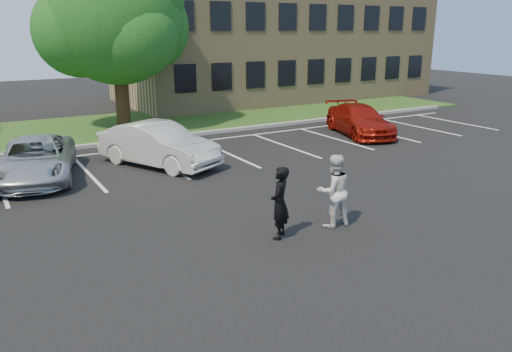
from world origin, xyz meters
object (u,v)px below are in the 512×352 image
(tree, at_px, (117,19))
(car_white_sedan, at_px, (158,145))
(office_building, at_px, (275,39))
(car_silver_minivan, at_px, (36,159))
(man_white_shirt, at_px, (334,191))
(car_red_compact, at_px, (360,120))
(man_black_suit, at_px, (280,203))

(tree, xyz_separation_m, car_white_sedan, (-1.10, -8.07, -4.55))
(office_building, distance_m, car_white_sedan, 20.51)
(tree, bearing_deg, car_silver_minivan, -124.59)
(tree, xyz_separation_m, car_silver_minivan, (-5.26, -7.63, -4.65))
(man_white_shirt, bearing_deg, car_silver_minivan, -45.82)
(man_white_shirt, xyz_separation_m, car_red_compact, (8.46, 8.46, -0.25))
(man_white_shirt, bearing_deg, office_building, -110.55)
(man_white_shirt, distance_m, car_silver_minivan, 10.28)
(tree, relative_size, man_black_suit, 4.90)
(man_black_suit, height_order, car_red_compact, man_black_suit)
(tree, bearing_deg, office_building, 25.51)
(man_black_suit, bearing_deg, car_red_compact, 175.02)
(man_white_shirt, relative_size, car_red_compact, 0.39)
(man_white_shirt, height_order, car_white_sedan, man_white_shirt)
(tree, bearing_deg, car_red_compact, -39.41)
(office_building, xyz_separation_m, car_white_sedan, (-14.27, -14.35, -3.36))
(man_black_suit, distance_m, car_red_compact, 13.11)
(car_silver_minivan, bearing_deg, office_building, 50.88)
(office_building, distance_m, tree, 14.64)
(office_building, bearing_deg, man_black_suit, -122.32)
(office_building, bearing_deg, car_red_compact, -106.13)
(car_red_compact, bearing_deg, man_black_suit, -123.27)
(tree, height_order, car_red_compact, tree)
(man_black_suit, height_order, car_silver_minivan, man_black_suit)
(tree, relative_size, car_red_compact, 1.82)
(man_white_shirt, xyz_separation_m, car_white_sedan, (-1.81, 7.93, -0.15))
(office_building, height_order, man_white_shirt, office_building)
(man_black_suit, bearing_deg, car_white_sedan, -133.31)
(tree, relative_size, man_white_shirt, 4.63)
(office_building, height_order, man_black_suit, office_building)
(man_black_suit, distance_m, car_silver_minivan, 9.39)
(office_building, relative_size, man_white_shirt, 11.77)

